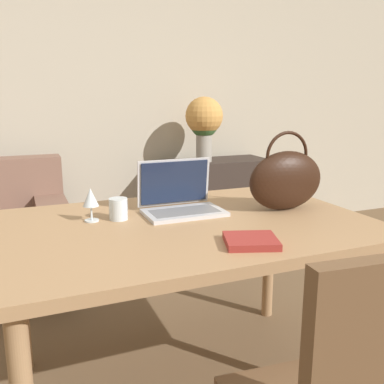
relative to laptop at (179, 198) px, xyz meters
name	(u,v)px	position (x,y,z in m)	size (l,w,h in m)	color
wall_back	(94,82)	(-0.01, 1.87, 0.54)	(10.00, 0.06, 2.70)	#BCB29E
dining_table	(190,241)	(-0.02, -0.16, -0.14)	(1.42, 0.97, 0.75)	#A87F56
sideboard	(213,201)	(0.90, 1.56, -0.46)	(0.95, 0.40, 0.71)	#332823
laptop	(179,198)	(0.00, 0.00, 0.00)	(0.33, 0.24, 0.22)	silver
drinking_glass	(118,209)	(-0.27, -0.02, -0.02)	(0.07, 0.07, 0.09)	silver
wine_glass	(91,199)	(-0.38, -0.01, 0.03)	(0.06, 0.06, 0.13)	silver
handbag	(286,179)	(0.44, -0.15, 0.07)	(0.35, 0.13, 0.34)	black
flower_vase	(204,121)	(0.79, 1.53, 0.23)	(0.31, 0.31, 0.53)	#9E998E
book	(251,241)	(0.07, -0.48, -0.05)	(0.21, 0.21, 0.02)	maroon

